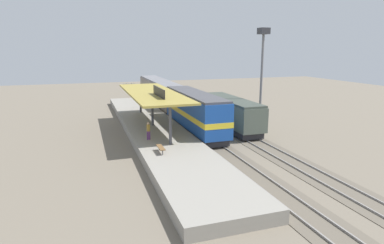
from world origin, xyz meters
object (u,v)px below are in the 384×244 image
platform_bench (161,148)px  passenger_carriage_single (159,93)px  freight_car (231,113)px  person_waiting (148,130)px  locomotive (195,112)px  light_mast (262,58)px

platform_bench → passenger_carriage_single: bearing=77.4°
freight_car → person_waiting: size_ratio=7.02×
platform_bench → person_waiting: 4.31m
person_waiting → locomotive: bearing=36.1°
freight_car → platform_bench: bearing=-140.0°
platform_bench → locomotive: locomotive is taller
locomotive → person_waiting: locomotive is taller
freight_car → person_waiting: (-10.80, -4.62, -0.12)m
platform_bench → light_mast: 17.32m
light_mast → freight_car: bearing=159.9°
locomotive → passenger_carriage_single: bearing=90.0°
freight_car → light_mast: 7.27m
locomotive → person_waiting: 7.70m
platform_bench → light_mast: size_ratio=0.15×
freight_car → person_waiting: bearing=-156.8°
passenger_carriage_single → light_mast: (7.80, -19.07, 6.08)m
person_waiting → platform_bench: bearing=-87.3°
locomotive → passenger_carriage_single: size_ratio=0.72×
freight_car → light_mast: size_ratio=1.03×
locomotive → freight_car: (4.60, 0.10, -0.44)m
freight_car → person_waiting: freight_car is taller
freight_car → light_mast: bearing=-20.1°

